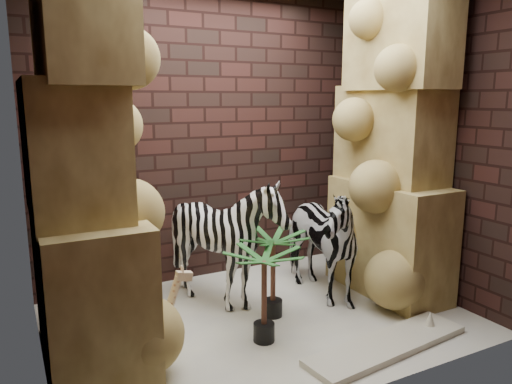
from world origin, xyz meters
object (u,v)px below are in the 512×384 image
zebra_left (226,248)px  zebra_right (314,230)px  palm_front (273,274)px  surfboard (387,345)px  giraffe_toy (151,318)px  palm_back (264,296)px

zebra_left → zebra_right: bearing=8.0°
palm_front → surfboard: (0.51, -0.91, -0.36)m
zebra_right → giraffe_toy: bearing=-162.0°
zebra_left → palm_back: bearing=-71.7°
giraffe_toy → zebra_left: bearing=39.0°
zebra_left → giraffe_toy: (-0.90, -0.71, -0.19)m
palm_back → surfboard: 1.03m
zebra_right → palm_back: zebra_right is taller
palm_front → palm_back: size_ratio=1.01×
zebra_left → surfboard: (0.78, -1.29, -0.54)m
giraffe_toy → palm_front: 1.21m
zebra_right → surfboard: bearing=-92.5°
giraffe_toy → surfboard: (1.68, -0.59, -0.34)m
zebra_right → surfboard: 1.30m
zebra_right → palm_back: (-0.86, -0.58, -0.28)m
palm_front → palm_back: bearing=-128.2°
zebra_left → surfboard: size_ratio=0.85×
palm_front → surfboard: size_ratio=0.53×
zebra_left → palm_front: 0.51m
palm_back → surfboard: bearing=-34.4°
giraffe_toy → palm_back: bearing=-2.1°
zebra_left → palm_back: zebra_left is taller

